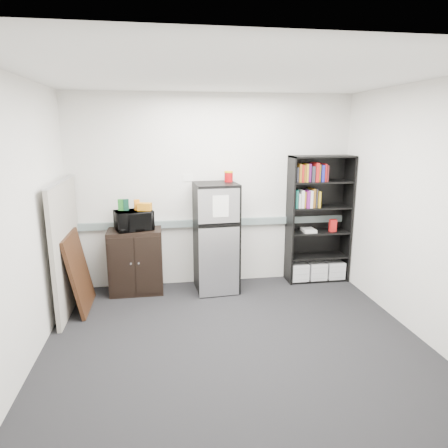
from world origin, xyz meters
name	(u,v)px	position (x,y,z in m)	size (l,w,h in m)	color
floor	(234,339)	(0.00, 0.00, 0.00)	(4.00, 4.00, 0.00)	black
wall_back	(213,191)	(0.00, 1.75, 1.35)	(4.00, 0.02, 2.70)	silver
wall_right	(418,211)	(2.00, 0.00, 1.35)	(0.02, 3.50, 2.70)	silver
wall_left	(23,225)	(-2.00, 0.00, 1.35)	(0.02, 3.50, 2.70)	silver
ceiling	(236,75)	(0.00, 0.00, 2.70)	(4.00, 3.50, 0.02)	white
electrical_raceway	(213,223)	(0.00, 1.72, 0.90)	(3.92, 0.05, 0.10)	gray
wall_note	(188,178)	(-0.35, 1.74, 1.55)	(0.14, 0.00, 0.10)	white
bookshelf	(318,220)	(1.53, 1.57, 0.91)	(0.90, 0.34, 1.85)	black
cubicle_partition	(66,247)	(-1.90, 1.08, 0.81)	(0.06, 1.30, 1.62)	gray
cabinet	(136,261)	(-1.11, 1.50, 0.45)	(0.71, 0.48, 0.89)	black
microwave	(134,220)	(-1.11, 1.48, 1.03)	(0.48, 0.32, 0.26)	black
snack_box_a	(121,205)	(-1.27, 1.52, 1.23)	(0.07, 0.05, 0.15)	#1A5D1E
snack_box_b	(126,205)	(-1.20, 1.52, 1.23)	(0.07, 0.05, 0.15)	#0B3222
snack_box_c	(137,205)	(-1.06, 1.52, 1.23)	(0.07, 0.05, 0.14)	orange
snack_bag	(145,207)	(-0.95, 1.47, 1.21)	(0.18, 0.10, 0.10)	#C67713
refrigerator	(216,238)	(0.00, 1.42, 0.75)	(0.60, 0.63, 1.51)	black
coffee_can	(229,176)	(0.19, 1.55, 1.59)	(0.12, 0.12, 0.17)	#A0070B
framed_poster	(79,272)	(-1.77, 1.06, 0.49)	(0.22, 0.76, 0.97)	black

